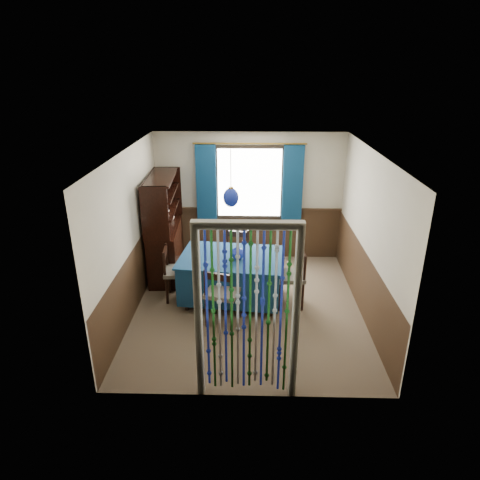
{
  "coord_description": "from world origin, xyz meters",
  "views": [
    {
      "loc": [
        0.03,
        -5.99,
        3.64
      ],
      "look_at": [
        -0.14,
        0.27,
        1.06
      ],
      "focal_mm": 32.0,
      "sensor_mm": 36.0,
      "label": 1
    }
  ],
  "objects_px": {
    "chair_near": "(222,294)",
    "bowl_shelf": "(163,212)",
    "sideboard": "(165,241)",
    "vase_sideboard": "(170,216)",
    "chair_left": "(176,272)",
    "pendant_lamp": "(231,197)",
    "vase_table": "(237,252)",
    "chair_far": "(236,255)",
    "chair_right": "(292,276)",
    "dining_table": "(232,275)"
  },
  "relations": [
    {
      "from": "chair_far",
      "to": "pendant_lamp",
      "type": "bearing_deg",
      "value": 96.98
    },
    {
      "from": "chair_near",
      "to": "chair_far",
      "type": "xyz_separation_m",
      "value": [
        0.15,
        1.44,
        -0.02
      ]
    },
    {
      "from": "pendant_lamp",
      "to": "vase_sideboard",
      "type": "distance_m",
      "value": 1.95
    },
    {
      "from": "vase_table",
      "to": "bowl_shelf",
      "type": "relative_size",
      "value": 0.93
    },
    {
      "from": "chair_near",
      "to": "bowl_shelf",
      "type": "distance_m",
      "value": 1.92
    },
    {
      "from": "chair_far",
      "to": "sideboard",
      "type": "xyz_separation_m",
      "value": [
        -1.31,
        0.23,
        0.15
      ]
    },
    {
      "from": "chair_right",
      "to": "vase_sideboard",
      "type": "xyz_separation_m",
      "value": [
        -2.17,
        1.44,
        0.51
      ]
    },
    {
      "from": "sideboard",
      "to": "vase_table",
      "type": "height_order",
      "value": "sideboard"
    },
    {
      "from": "sideboard",
      "to": "vase_sideboard",
      "type": "height_order",
      "value": "sideboard"
    },
    {
      "from": "chair_near",
      "to": "chair_left",
      "type": "bearing_deg",
      "value": 152.05
    },
    {
      "from": "pendant_lamp",
      "to": "bowl_shelf",
      "type": "distance_m",
      "value": 1.46
    },
    {
      "from": "chair_right",
      "to": "sideboard",
      "type": "xyz_separation_m",
      "value": [
        -2.23,
        1.08,
        0.13
      ]
    },
    {
      "from": "dining_table",
      "to": "chair_far",
      "type": "distance_m",
      "value": 0.74
    },
    {
      "from": "dining_table",
      "to": "vase_sideboard",
      "type": "xyz_separation_m",
      "value": [
        -1.2,
        1.32,
        0.56
      ]
    },
    {
      "from": "chair_near",
      "to": "bowl_shelf",
      "type": "xyz_separation_m",
      "value": [
        -1.09,
        1.37,
        0.8
      ]
    },
    {
      "from": "pendant_lamp",
      "to": "bowl_shelf",
      "type": "bearing_deg",
      "value": 150.85
    },
    {
      "from": "chair_far",
      "to": "vase_table",
      "type": "height_order",
      "value": "vase_table"
    },
    {
      "from": "vase_table",
      "to": "sideboard",
      "type": "bearing_deg",
      "value": 142.63
    },
    {
      "from": "chair_left",
      "to": "chair_near",
      "type": "bearing_deg",
      "value": 42.49
    },
    {
      "from": "chair_right",
      "to": "pendant_lamp",
      "type": "xyz_separation_m",
      "value": [
        -0.97,
        0.11,
        1.27
      ]
    },
    {
      "from": "chair_far",
      "to": "chair_right",
      "type": "bearing_deg",
      "value": 147.69
    },
    {
      "from": "chair_near",
      "to": "sideboard",
      "type": "xyz_separation_m",
      "value": [
        -1.15,
        1.67,
        0.13
      ]
    },
    {
      "from": "chair_left",
      "to": "pendant_lamp",
      "type": "bearing_deg",
      "value": 82.22
    },
    {
      "from": "bowl_shelf",
      "to": "vase_sideboard",
      "type": "relative_size",
      "value": 1.42
    },
    {
      "from": "dining_table",
      "to": "chair_right",
      "type": "bearing_deg",
      "value": -0.21
    },
    {
      "from": "chair_left",
      "to": "vase_sideboard",
      "type": "height_order",
      "value": "vase_sideboard"
    },
    {
      "from": "dining_table",
      "to": "sideboard",
      "type": "bearing_deg",
      "value": 148.8
    },
    {
      "from": "pendant_lamp",
      "to": "vase_table",
      "type": "bearing_deg",
      "value": -35.81
    },
    {
      "from": "sideboard",
      "to": "pendant_lamp",
      "type": "bearing_deg",
      "value": -40.91
    },
    {
      "from": "chair_left",
      "to": "vase_table",
      "type": "xyz_separation_m",
      "value": [
        1.02,
        -0.12,
        0.41
      ]
    },
    {
      "from": "chair_far",
      "to": "bowl_shelf",
      "type": "height_order",
      "value": "bowl_shelf"
    },
    {
      "from": "chair_near",
      "to": "sideboard",
      "type": "distance_m",
      "value": 2.03
    },
    {
      "from": "chair_near",
      "to": "chair_right",
      "type": "bearing_deg",
      "value": 43.12
    },
    {
      "from": "chair_right",
      "to": "pendant_lamp",
      "type": "bearing_deg",
      "value": 81.1
    },
    {
      "from": "chair_left",
      "to": "bowl_shelf",
      "type": "xyz_separation_m",
      "value": [
        -0.28,
        0.62,
        0.81
      ]
    },
    {
      "from": "pendant_lamp",
      "to": "chair_right",
      "type": "bearing_deg",
      "value": -6.5
    },
    {
      "from": "bowl_shelf",
      "to": "chair_left",
      "type": "bearing_deg",
      "value": -65.6
    },
    {
      "from": "dining_table",
      "to": "pendant_lamp",
      "type": "relative_size",
      "value": 2.01
    },
    {
      "from": "dining_table",
      "to": "chair_right",
      "type": "height_order",
      "value": "chair_right"
    },
    {
      "from": "sideboard",
      "to": "bowl_shelf",
      "type": "relative_size",
      "value": 7.9
    },
    {
      "from": "chair_far",
      "to": "sideboard",
      "type": "relative_size",
      "value": 0.49
    },
    {
      "from": "vase_sideboard",
      "to": "chair_far",
      "type": "bearing_deg",
      "value": -25.15
    },
    {
      "from": "vase_table",
      "to": "vase_sideboard",
      "type": "xyz_separation_m",
      "value": [
        -1.3,
        1.39,
        0.11
      ]
    },
    {
      "from": "chair_near",
      "to": "bowl_shelf",
      "type": "bearing_deg",
      "value": 143.26
    },
    {
      "from": "sideboard",
      "to": "pendant_lamp",
      "type": "height_order",
      "value": "pendant_lamp"
    },
    {
      "from": "chair_near",
      "to": "chair_left",
      "type": "distance_m",
      "value": 1.1
    },
    {
      "from": "chair_far",
      "to": "sideboard",
      "type": "height_order",
      "value": "sideboard"
    },
    {
      "from": "pendant_lamp",
      "to": "dining_table",
      "type": "bearing_deg",
      "value": -26.57
    },
    {
      "from": "chair_left",
      "to": "vase_table",
      "type": "height_order",
      "value": "vase_table"
    },
    {
      "from": "dining_table",
      "to": "chair_left",
      "type": "height_order",
      "value": "chair_left"
    }
  ]
}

